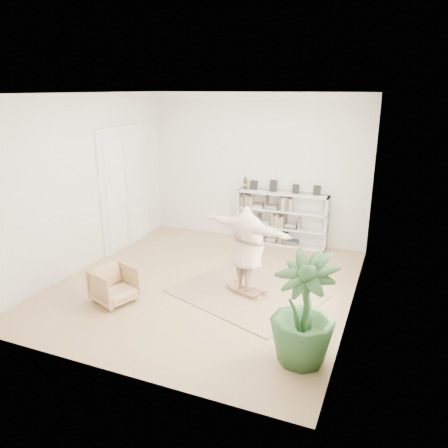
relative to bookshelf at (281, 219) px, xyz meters
The scene contains 9 objects.
floor 2.98m from the bookshelf, 104.79° to the right, with size 6.00×6.00×0.00m, color tan.
room_shell 2.97m from the bookshelf, behind, with size 6.00×6.00×6.00m.
doors 3.84m from the bookshelf, 156.24° to the right, with size 0.09×1.78×2.92m.
bookshelf is the anchor object (origin of this frame).
armchair 4.55m from the bookshelf, 115.42° to the right, with size 0.68×0.70×0.64m, color tan.
rug 2.98m from the bookshelf, 87.10° to the right, with size 2.50×2.00×0.02m, color tan.
rocker_board 2.96m from the bookshelf, 87.10° to the right, with size 0.63×0.50×0.12m.
person 2.93m from the bookshelf, 87.10° to the right, with size 1.98×0.54×1.61m, color #C5A794.
houseplant 4.85m from the bookshelf, 71.27° to the right, with size 0.90×0.90×1.61m, color #2C552A.
Camera 1 is at (3.33, -7.10, 3.69)m, focal length 35.00 mm.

